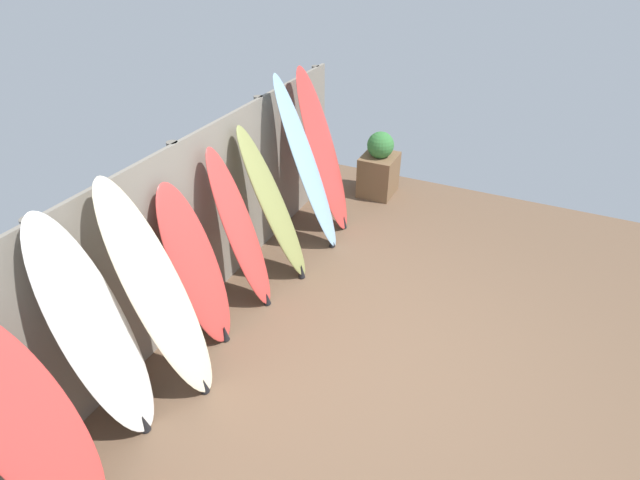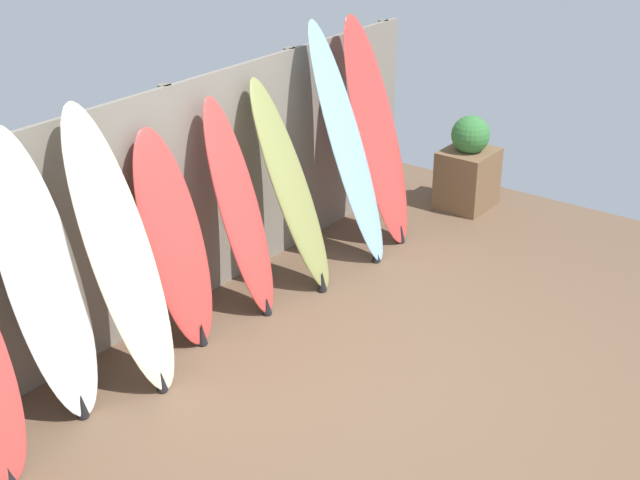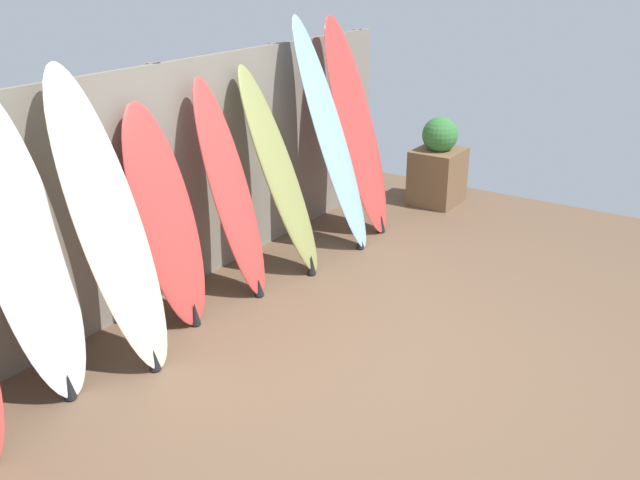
# 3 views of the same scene
# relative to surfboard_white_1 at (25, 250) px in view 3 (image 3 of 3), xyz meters

# --- Properties ---
(ground) EXTENTS (7.68, 7.68, 0.00)m
(ground) POSITION_rel_surfboard_white_1_xyz_m (1.47, -1.67, -0.94)
(ground) COLOR brown
(fence_back) EXTENTS (6.08, 0.11, 1.80)m
(fence_back) POSITION_rel_surfboard_white_1_xyz_m (1.47, 0.33, -0.04)
(fence_back) COLOR gray
(fence_back) RESTS_ON ground
(surfboard_white_1) EXTENTS (0.62, 0.58, 1.92)m
(surfboard_white_1) POSITION_rel_surfboard_white_1_xyz_m (0.00, 0.00, 0.00)
(surfboard_white_1) COLOR white
(surfboard_white_1) RESTS_ON ground
(surfboard_cream_2) EXTENTS (0.59, 0.72, 1.95)m
(surfboard_cream_2) POSITION_rel_surfboard_white_1_xyz_m (0.52, -0.13, 0.02)
(surfboard_cream_2) COLOR beige
(surfboard_cream_2) RESTS_ON ground
(surfboard_red_3) EXTENTS (0.53, 0.52, 1.61)m
(surfboard_red_3) POSITION_rel_surfboard_white_1_xyz_m (1.11, -0.00, -0.15)
(surfboard_red_3) COLOR #D13D38
(surfboard_red_3) RESTS_ON ground
(surfboard_red_4) EXTENTS (0.45, 0.60, 1.70)m
(surfboard_red_4) POSITION_rel_surfboard_white_1_xyz_m (1.75, -0.07, -0.11)
(surfboard_red_4) COLOR #D13D38
(surfboard_red_4) RESTS_ON ground
(surfboard_olive_5) EXTENTS (0.52, 0.80, 1.72)m
(surfboard_olive_5) POSITION_rel_surfboard_white_1_xyz_m (2.31, -0.11, -0.09)
(surfboard_olive_5) COLOR olive
(surfboard_olive_5) RESTS_ON ground
(surfboard_skyblue_6) EXTENTS (0.50, 0.81, 2.05)m
(surfboard_skyblue_6) POSITION_rel_surfboard_white_1_xyz_m (3.03, -0.16, 0.07)
(surfboard_skyblue_6) COLOR #8CB7D6
(surfboard_skyblue_6) RESTS_ON ground
(surfboard_red_7) EXTENTS (0.58, 0.73, 2.02)m
(surfboard_red_7) POSITION_rel_surfboard_white_1_xyz_m (3.50, -0.15, 0.05)
(surfboard_red_7) COLOR #D13D38
(surfboard_red_7) RESTS_ON ground
(planter_box) EXTENTS (0.55, 0.48, 0.94)m
(planter_box) POSITION_rel_surfboard_white_1_xyz_m (4.63, -0.51, -0.53)
(planter_box) COLOR brown
(planter_box) RESTS_ON ground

